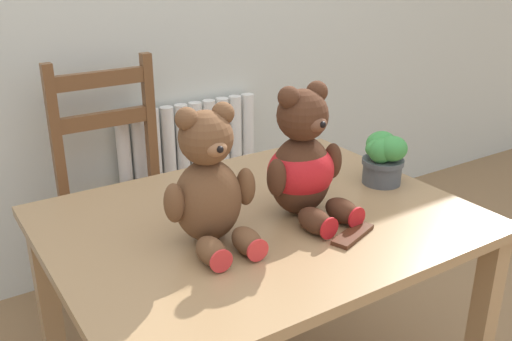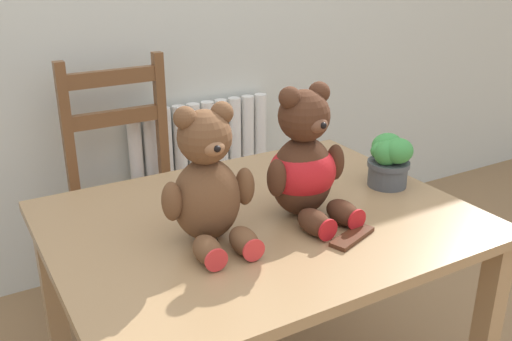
{
  "view_description": "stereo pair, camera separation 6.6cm",
  "coord_description": "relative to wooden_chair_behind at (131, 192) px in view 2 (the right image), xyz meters",
  "views": [
    {
      "loc": [
        -0.78,
        -0.75,
        1.41
      ],
      "look_at": [
        -0.04,
        0.41,
        0.86
      ],
      "focal_mm": 40.0,
      "sensor_mm": 36.0,
      "label": 1
    },
    {
      "loc": [
        -0.73,
        -0.79,
        1.41
      ],
      "look_at": [
        -0.04,
        0.41,
        0.86
      ],
      "focal_mm": 40.0,
      "sensor_mm": 36.0,
      "label": 2
    }
  ],
  "objects": [
    {
      "name": "chocolate_bar",
      "position": [
        0.25,
        -1.06,
        0.23
      ],
      "size": [
        0.16,
        0.1,
        0.01
      ],
      "primitive_type": "cube",
      "rotation": [
        0.0,
        0.0,
        0.35
      ],
      "color": "#472314",
      "rests_on": "dining_table"
    },
    {
      "name": "wooden_chair_behind",
      "position": [
        0.0,
        0.0,
        0.0
      ],
      "size": [
        0.43,
        0.4,
        1.0
      ],
      "rotation": [
        0.0,
        0.0,
        3.14
      ],
      "color": "brown",
      "rests_on": "ground_plane"
    },
    {
      "name": "dining_table",
      "position": [
        0.11,
        -0.83,
        0.12
      ],
      "size": [
        1.14,
        0.89,
        0.7
      ],
      "color": "#9E7A51",
      "rests_on": "ground_plane"
    },
    {
      "name": "teddy_bear_left",
      "position": [
        -0.07,
        -0.88,
        0.37
      ],
      "size": [
        0.25,
        0.25,
        0.36
      ],
      "rotation": [
        0.0,
        0.0,
        3.1
      ],
      "color": "brown",
      "rests_on": "dining_table"
    },
    {
      "name": "potted_plant",
      "position": [
        0.57,
        -0.84,
        0.31
      ],
      "size": [
        0.15,
        0.15,
        0.16
      ],
      "color": "#4C5156",
      "rests_on": "dining_table"
    },
    {
      "name": "radiator",
      "position": [
        0.42,
        0.22,
        -0.14
      ],
      "size": [
        0.7,
        0.1,
        0.74
      ],
      "color": "white",
      "rests_on": "ground_plane"
    },
    {
      "name": "teddy_bear_right",
      "position": [
        0.23,
        -0.88,
        0.37
      ],
      "size": [
        0.26,
        0.27,
        0.37
      ],
      "rotation": [
        0.0,
        0.0,
        3.22
      ],
      "color": "#472819",
      "rests_on": "dining_table"
    }
  ]
}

